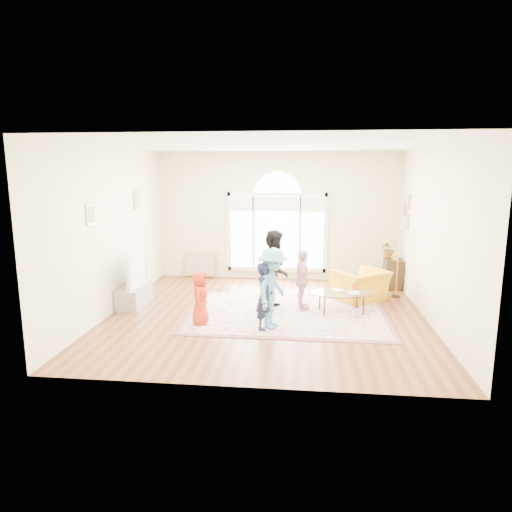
# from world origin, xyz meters

# --- Properties ---
(ground) EXTENTS (6.00, 6.00, 0.00)m
(ground) POSITION_xyz_m (0.00, 0.00, 0.00)
(ground) COLOR #582D16
(ground) RESTS_ON ground
(room_shell) EXTENTS (6.00, 6.00, 6.00)m
(room_shell) POSITION_xyz_m (0.01, 2.83, 1.57)
(room_shell) COLOR beige
(room_shell) RESTS_ON ground
(area_rug) EXTENTS (3.60, 2.60, 0.02)m
(area_rug) POSITION_xyz_m (0.41, 0.10, 0.01)
(area_rug) COLOR beige
(area_rug) RESTS_ON ground
(rug_border) EXTENTS (3.80, 2.80, 0.01)m
(rug_border) POSITION_xyz_m (0.41, 0.10, 0.01)
(rug_border) COLOR #824E54
(rug_border) RESTS_ON ground
(tv_console) EXTENTS (0.45, 1.00, 0.42)m
(tv_console) POSITION_xyz_m (-2.75, 0.30, 0.21)
(tv_console) COLOR gray
(tv_console) RESTS_ON ground
(television) EXTENTS (0.17, 1.12, 0.64)m
(television) POSITION_xyz_m (-2.74, 0.30, 0.74)
(television) COLOR black
(television) RESTS_ON tv_console
(coffee_table) EXTENTS (1.30, 0.95, 0.54)m
(coffee_table) POSITION_xyz_m (1.44, 0.27, 0.40)
(coffee_table) COLOR silver
(coffee_table) RESTS_ON ground
(armchair) EXTENTS (1.34, 1.32, 0.66)m
(armchair) POSITION_xyz_m (1.91, 1.19, 0.33)
(armchair) COLOR gold
(armchair) RESTS_ON ground
(side_cabinet) EXTENTS (0.40, 0.50, 0.70)m
(side_cabinet) POSITION_xyz_m (2.78, 2.30, 0.35)
(side_cabinet) COLOR black
(side_cabinet) RESTS_ON ground
(floor_lamp) EXTENTS (0.30, 0.30, 1.51)m
(floor_lamp) POSITION_xyz_m (2.72, 1.55, 1.28)
(floor_lamp) COLOR black
(floor_lamp) RESTS_ON ground
(plant_pedestal) EXTENTS (0.20, 0.20, 0.70)m
(plant_pedestal) POSITION_xyz_m (2.70, 2.49, 0.35)
(plant_pedestal) COLOR white
(plant_pedestal) RESTS_ON ground
(potted_plant) EXTENTS (0.45, 0.41, 0.43)m
(potted_plant) POSITION_xyz_m (2.70, 2.49, 0.92)
(potted_plant) COLOR #33722D
(potted_plant) RESTS_ON plant_pedestal
(leaning_picture) EXTENTS (0.80, 0.14, 0.62)m
(leaning_picture) POSITION_xyz_m (-1.97, 2.90, 0.00)
(leaning_picture) COLOR tan
(leaning_picture) RESTS_ON ground
(child_red) EXTENTS (0.32, 0.48, 0.96)m
(child_red) POSITION_xyz_m (-1.14, -0.68, 0.50)
(child_red) COLOR red
(child_red) RESTS_ON area_rug
(child_navy) EXTENTS (0.41, 0.50, 1.17)m
(child_navy) POSITION_xyz_m (0.04, -0.83, 0.61)
(child_navy) COLOR #161C3D
(child_navy) RESTS_ON area_rug
(child_black) EXTENTS (0.76, 0.88, 1.58)m
(child_black) POSITION_xyz_m (0.14, 0.37, 0.81)
(child_black) COLOR black
(child_black) RESTS_ON area_rug
(child_pink) EXTENTS (0.37, 0.72, 1.18)m
(child_pink) POSITION_xyz_m (0.68, 0.39, 0.61)
(child_pink) COLOR #EAA3AA
(child_pink) RESTS_ON area_rug
(child_blue) EXTENTS (0.76, 1.03, 1.42)m
(child_blue) POSITION_xyz_m (0.17, -0.74, 0.73)
(child_blue) COLOR #56A0CD
(child_blue) RESTS_ON area_rug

